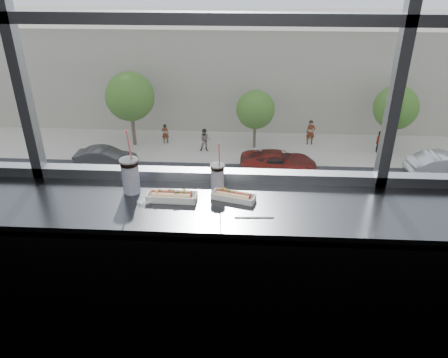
# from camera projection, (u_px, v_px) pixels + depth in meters

# --- Properties ---
(wall_back_lower) EXTENTS (6.00, 0.00, 6.00)m
(wall_back_lower) POSITION_uv_depth(u_px,v_px,m) (208.00, 254.00, 2.83)
(wall_back_lower) COLOR black
(wall_back_lower) RESTS_ON ground
(counter) EXTENTS (6.00, 0.55, 0.06)m
(counter) POSITION_uv_depth(u_px,v_px,m) (202.00, 208.00, 2.35)
(counter) COLOR #4A4C4F
(counter) RESTS_ON ground
(counter_fascia) EXTENTS (6.00, 0.04, 1.04)m
(counter_fascia) POSITION_uv_depth(u_px,v_px,m) (199.00, 314.00, 2.36)
(counter_fascia) COLOR #4A4C4F
(counter_fascia) RESTS_ON ground
(hotdog_tray_left) EXTENTS (0.27, 0.10, 0.07)m
(hotdog_tray_left) POSITION_uv_depth(u_px,v_px,m) (172.00, 196.00, 2.35)
(hotdog_tray_left) COLOR white
(hotdog_tray_left) RESTS_ON counter
(hotdog_tray_right) EXTENTS (0.25, 0.14, 0.06)m
(hotdog_tray_right) POSITION_uv_depth(u_px,v_px,m) (233.00, 196.00, 2.35)
(hotdog_tray_right) COLOR white
(hotdog_tray_right) RESTS_ON counter
(soda_cup_left) EXTENTS (0.10, 0.10, 0.38)m
(soda_cup_left) POSITION_uv_depth(u_px,v_px,m) (130.00, 174.00, 2.39)
(soda_cup_left) COLOR white
(soda_cup_left) RESTS_ON counter
(soda_cup_right) EXTENTS (0.08, 0.08, 0.30)m
(soda_cup_right) POSITION_uv_depth(u_px,v_px,m) (217.00, 176.00, 2.42)
(soda_cup_right) COLOR white
(soda_cup_right) RESTS_ON counter
(loose_straw) EXTENTS (0.20, 0.02, 0.01)m
(loose_straw) POSITION_uv_depth(u_px,v_px,m) (254.00, 217.00, 2.20)
(loose_straw) COLOR white
(loose_straw) RESTS_ON counter
(wrapper) EXTENTS (0.09, 0.07, 0.02)m
(wrapper) POSITION_uv_depth(u_px,v_px,m) (145.00, 201.00, 2.33)
(wrapper) COLOR silver
(wrapper) RESTS_ON counter
(plaza_ground) EXTENTS (120.00, 120.00, 0.00)m
(plaza_ground) POSITION_uv_depth(u_px,v_px,m) (247.00, 89.00, 46.61)
(plaza_ground) COLOR #B2AA98
(plaza_ground) RESTS_ON ground
(street_asphalt) EXTENTS (80.00, 10.00, 0.06)m
(street_asphalt) POSITION_uv_depth(u_px,v_px,m) (242.00, 201.00, 25.87)
(street_asphalt) COLOR black
(street_asphalt) RESTS_ON plaza_ground
(far_sidewalk) EXTENTS (80.00, 6.00, 0.04)m
(far_sidewalk) POSITION_uv_depth(u_px,v_px,m) (244.00, 147.00, 32.93)
(far_sidewalk) COLOR #B2AA98
(far_sidewalk) RESTS_ON plaza_ground
(far_building) EXTENTS (50.00, 14.00, 8.00)m
(far_building) POSITION_uv_depth(u_px,v_px,m) (247.00, 63.00, 39.89)
(far_building) COLOR gray
(far_building) RESTS_ON plaza_ground
(car_far_a) EXTENTS (2.41, 5.55, 1.84)m
(car_far_a) POSITION_uv_depth(u_px,v_px,m) (105.00, 155.00, 29.43)
(car_far_a) COLOR #323232
(car_far_a) RESTS_ON street_asphalt
(car_far_b) EXTENTS (2.52, 5.70, 1.88)m
(car_far_b) POSITION_uv_depth(u_px,v_px,m) (279.00, 159.00, 28.82)
(car_far_b) COLOR #670500
(car_far_b) RESTS_ON street_asphalt
(car_near_c) EXTENTS (2.49, 5.77, 1.91)m
(car_near_c) POSITION_uv_depth(u_px,v_px,m) (227.00, 225.00, 21.91)
(car_near_c) COLOR maroon
(car_near_c) RESTS_ON street_asphalt
(car_far_c) EXTENTS (3.41, 6.60, 2.11)m
(car_far_c) POSITION_uv_depth(u_px,v_px,m) (445.00, 161.00, 28.22)
(car_far_c) COLOR silver
(car_far_c) RESTS_ON street_asphalt
(car_near_b) EXTENTS (3.58, 7.16, 2.30)m
(car_near_b) POSITION_uv_depth(u_px,v_px,m) (113.00, 218.00, 22.12)
(car_near_b) COLOR black
(car_near_b) RESTS_ON street_asphalt
(car_near_d) EXTENTS (2.63, 5.87, 1.93)m
(car_near_d) POSITION_uv_depth(u_px,v_px,m) (354.00, 229.00, 21.59)
(car_near_d) COLOR beige
(car_near_d) RESTS_ON street_asphalt
(pedestrian_d) EXTENTS (0.67, 0.89, 2.01)m
(pedestrian_d) POSITION_uv_depth(u_px,v_px,m) (379.00, 140.00, 31.56)
(pedestrian_d) COLOR #66605B
(pedestrian_d) RESTS_ON far_sidewalk
(pedestrian_c) EXTENTS (1.00, 0.75, 2.25)m
(pedestrian_c) POSITION_uv_depth(u_px,v_px,m) (311.00, 130.00, 32.91)
(pedestrian_c) COLOR #66605B
(pedestrian_c) RESTS_ON far_sidewalk
(pedestrian_a) EXTENTS (0.82, 0.62, 1.85)m
(pedestrian_a) POSITION_uv_depth(u_px,v_px,m) (165.00, 132.00, 33.16)
(pedestrian_a) COLOR #66605B
(pedestrian_a) RESTS_ON far_sidewalk
(pedestrian_b) EXTENTS (0.92, 0.69, 2.07)m
(pedestrian_b) POSITION_uv_depth(u_px,v_px,m) (205.00, 138.00, 31.79)
(pedestrian_b) COLOR #66605B
(pedestrian_b) RESTS_ON far_sidewalk
(tree_left) EXTENTS (3.59, 3.59, 5.60)m
(tree_left) POSITION_uv_depth(u_px,v_px,m) (130.00, 97.00, 31.59)
(tree_left) COLOR #47382B
(tree_left) RESTS_ON far_sidewalk
(tree_center) EXTENTS (2.83, 2.83, 4.42)m
(tree_center) POSITION_uv_depth(u_px,v_px,m) (255.00, 110.00, 31.50)
(tree_center) COLOR #47382B
(tree_center) RESTS_ON far_sidewalk
(tree_right) EXTENTS (3.16, 3.16, 4.94)m
(tree_right) POSITION_uv_depth(u_px,v_px,m) (396.00, 108.00, 30.83)
(tree_right) COLOR #47382B
(tree_right) RESTS_ON far_sidewalk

